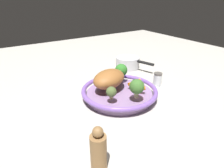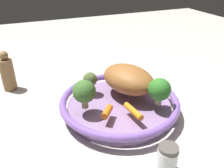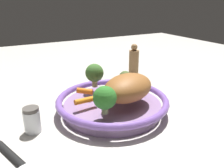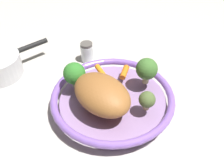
{
  "view_description": "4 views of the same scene",
  "coord_description": "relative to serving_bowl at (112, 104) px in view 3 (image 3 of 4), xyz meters",
  "views": [
    {
      "loc": [
        0.61,
        -0.44,
        0.43
      ],
      "look_at": [
        -0.03,
        -0.02,
        0.06
      ],
      "focal_mm": 31.38,
      "sensor_mm": 36.0,
      "label": 1
    },
    {
      "loc": [
        0.23,
        0.51,
        0.39
      ],
      "look_at": [
        0.01,
        -0.03,
        0.08
      ],
      "focal_mm": 37.88,
      "sensor_mm": 36.0,
      "label": 2
    },
    {
      "loc": [
        -0.55,
        0.31,
        0.32
      ],
      "look_at": [
        0.02,
        -0.01,
        0.08
      ],
      "focal_mm": 37.69,
      "sensor_mm": 36.0,
      "label": 3
    },
    {
      "loc": [
        -0.18,
        -0.45,
        0.51
      ],
      "look_at": [
        0.0,
        0.01,
        0.07
      ],
      "focal_mm": 40.8,
      "sensor_mm": 36.0,
      "label": 4
    }
  ],
  "objects": [
    {
      "name": "ground_plane",
      "position": [
        0.0,
        0.0,
        -0.03
      ],
      "size": [
        2.44,
        2.44,
        0.0
      ],
      "primitive_type": "plane",
      "color": "#B7B2A8"
    },
    {
      "name": "pepper_mill",
      "position": [
        0.28,
        -0.26,
        0.03
      ],
      "size": [
        0.04,
        0.04,
        0.13
      ],
      "color": "olive",
      "rests_on": "ground_plane"
    },
    {
      "name": "serving_bowl",
      "position": [
        0.0,
        0.0,
        0.0
      ],
      "size": [
        0.33,
        0.33,
        0.05
      ],
      "color": "#8E709E",
      "rests_on": "ground_plane"
    },
    {
      "name": "broccoli_floret_large",
      "position": [
        0.1,
        0.01,
        0.07
      ],
      "size": [
        0.06,
        0.06,
        0.08
      ],
      "color": "tan",
      "rests_on": "serving_bowl"
    },
    {
      "name": "broccoli_floret_mid",
      "position": [
        0.06,
        -0.08,
        0.05
      ],
      "size": [
        0.04,
        0.04,
        0.05
      ],
      "color": "tan",
      "rests_on": "serving_bowl"
    },
    {
      "name": "broccoli_floret_small",
      "position": [
        -0.08,
        0.07,
        0.06
      ],
      "size": [
        0.06,
        0.06,
        0.07
      ],
      "color": "#95AB66",
      "rests_on": "serving_bowl"
    },
    {
      "name": "baby_carrot_back",
      "position": [
        -0.0,
        0.08,
        0.03
      ],
      "size": [
        0.02,
        0.07,
        0.02
      ],
      "primitive_type": "cylinder",
      "rotation": [
        1.54,
        0.0,
        3.23
      ],
      "color": "orange",
      "rests_on": "serving_bowl"
    },
    {
      "name": "baby_carrot_left",
      "position": [
        0.06,
        0.06,
        0.03
      ],
      "size": [
        0.04,
        0.05,
        0.02
      ],
      "primitive_type": "cylinder",
      "rotation": [
        1.52,
        0.0,
        2.47
      ],
      "color": "orange",
      "rests_on": "serving_bowl"
    },
    {
      "name": "roast_chicken_piece",
      "position": [
        -0.04,
        -0.03,
        0.06
      ],
      "size": [
        0.16,
        0.19,
        0.07
      ],
      "primitive_type": "ellipsoid",
      "rotation": [
        0.0,
        0.0,
        1.93
      ],
      "color": "#975D2D",
      "rests_on": "serving_bowl"
    },
    {
      "name": "salt_shaker",
      "position": [
        0.0,
        0.23,
        0.01
      ],
      "size": [
        0.04,
        0.04,
        0.07
      ],
      "color": "silver",
      "rests_on": "ground_plane"
    }
  ]
}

